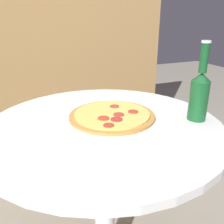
{
  "coord_description": "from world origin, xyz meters",
  "views": [
    {
      "loc": [
        -0.29,
        -0.74,
        1.07
      ],
      "look_at": [
        0.05,
        0.04,
        0.73
      ],
      "focal_mm": 40.0,
      "sensor_mm": 36.0,
      "label": 1
    }
  ],
  "objects": [
    {
      "name": "fence_panel",
      "position": [
        0.0,
        0.95,
        0.81
      ],
      "size": [
        1.65,
        0.04,
        1.62
      ],
      "color": "olive",
      "rests_on": "ground_plane"
    },
    {
      "name": "beer_bottle",
      "position": [
        0.32,
        -0.1,
        0.81
      ],
      "size": [
        0.07,
        0.07,
        0.28
      ],
      "color": "#144C23",
      "rests_on": "table"
    },
    {
      "name": "table",
      "position": [
        0.0,
        0.0,
        0.55
      ],
      "size": [
        0.83,
        0.83,
        0.71
      ],
      "color": "silver",
      "rests_on": "ground_plane"
    },
    {
      "name": "pizza",
      "position": [
        0.05,
        0.04,
        0.72
      ],
      "size": [
        0.32,
        0.32,
        0.02
      ],
      "color": "#B77F3D",
      "rests_on": "table"
    }
  ]
}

